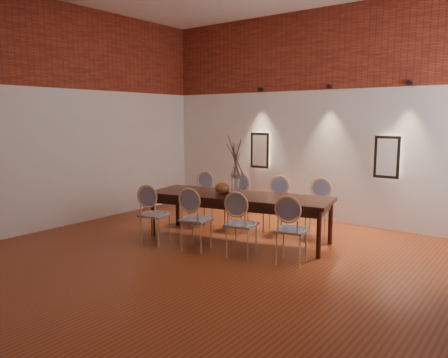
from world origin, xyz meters
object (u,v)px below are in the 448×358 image
Objects in this scene: chair_near_d at (292,230)px; chair_far_b at (237,202)px; chair_far_d at (318,209)px; chair_near_b at (196,219)px; book at (230,192)px; vase at (236,185)px; bowl at (222,188)px; dining_table at (239,217)px; chair_near_c at (242,224)px; chair_far_c at (275,205)px; chair_near_a at (155,214)px; chair_far_a at (201,199)px.

chair_far_b is at bearing 134.39° from chair_near_d.
chair_far_b is at bearing -0.00° from chair_far_d.
book is (-0.00, 0.87, 0.30)m from chair_near_b.
chair_far_d is 1.45m from vase.
book is at bearing 72.84° from bowl.
chair_near_d is at bearing -21.35° from vase.
book is (0.30, -0.61, 0.30)m from chair_far_b.
book is (-0.21, 0.05, 0.39)m from dining_table.
chair_near_c is 1.51m from chair_far_c.
chair_near_a is 1.00× the size of chair_far_c.
chair_near_a reaches higher than book.
chair_far_d is (1.87, 1.93, 0.00)m from chair_near_a.
chair_near_c is at bearing -35.94° from bowl.
chair_near_a and chair_near_b have the same top height.
chair_far_b is at bearing 180.00° from chair_far_a.
chair_near_d reaches higher than dining_table.
chair_near_c is at bearing 0.00° from chair_near_a.
dining_table is 0.53m from vase.
chair_far_b is at bearing 90.00° from chair_near_b.
chair_near_c is 0.74m from chair_near_d.
chair_far_a is at bearing 90.00° from chair_near_a.
vase is at bearing 60.64° from chair_far_c.
chair_far_a is (-0.30, 1.48, 0.00)m from chair_near_a.
chair_near_a and chair_far_b have the same top height.
chair_near_c is at bearing 63.92° from chair_far_d.
chair_near_c and chair_far_c have the same top height.
chair_near_a is 1.00× the size of chair_far_b.
chair_near_b is at bearing 116.08° from chair_far_a.
chair_near_c is 3.62× the size of book.
chair_near_c is 1.00× the size of chair_far_b.
chair_near_d is (2.17, 0.45, 0.00)m from chair_near_a.
chair_near_b is 0.80m from bowl.
chair_far_c and chair_far_d have the same top height.
bowl is (-1.50, 0.41, 0.37)m from chair_near_d.
chair_near_a is 1.15m from bowl.
chair_near_d is 1.68m from chair_far_c.
chair_far_c is at bearing 72.27° from vase.
chair_far_b is at bearing 116.48° from book.
chair_near_b is at bearing 180.00° from chair_near_d.
chair_near_c is 3.13× the size of vase.
chair_near_d is (0.72, 0.15, 0.00)m from chair_near_c.
chair_near_a is 0.74m from chair_near_b.
chair_far_b is at bearing 116.08° from chair_near_c.
chair_near_a is 3.62× the size of book.
chair_near_b is 3.92× the size of bowl.
chair_far_c is 3.92× the size of bowl.
chair_near_a is at bearing -128.15° from bowl.
dining_table is 3.15× the size of chair_far_c.
chair_far_a reaches higher than dining_table.
vase is at bearing 147.03° from chair_near_d.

